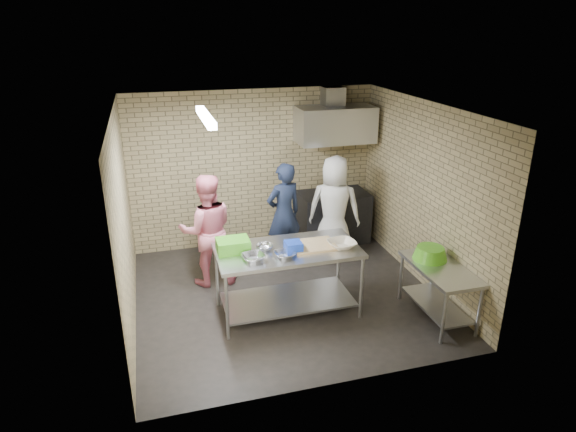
# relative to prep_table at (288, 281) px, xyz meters

# --- Properties ---
(floor) EXTENTS (4.20, 4.20, 0.00)m
(floor) POSITION_rel_prep_table_xyz_m (0.08, 0.43, -0.47)
(floor) COLOR black
(floor) RESTS_ON ground
(ceiling) EXTENTS (4.20, 4.20, 0.00)m
(ceiling) POSITION_rel_prep_table_xyz_m (0.08, 0.43, 2.23)
(ceiling) COLOR black
(ceiling) RESTS_ON ground
(back_wall) EXTENTS (4.20, 0.06, 2.70)m
(back_wall) POSITION_rel_prep_table_xyz_m (0.08, 2.43, 0.88)
(back_wall) COLOR tan
(back_wall) RESTS_ON ground
(front_wall) EXTENTS (4.20, 0.06, 2.70)m
(front_wall) POSITION_rel_prep_table_xyz_m (0.08, -1.57, 0.88)
(front_wall) COLOR tan
(front_wall) RESTS_ON ground
(left_wall) EXTENTS (0.06, 4.00, 2.70)m
(left_wall) POSITION_rel_prep_table_xyz_m (-2.02, 0.43, 0.88)
(left_wall) COLOR tan
(left_wall) RESTS_ON ground
(right_wall) EXTENTS (0.06, 4.00, 2.70)m
(right_wall) POSITION_rel_prep_table_xyz_m (2.18, 0.43, 0.88)
(right_wall) COLOR tan
(right_wall) RESTS_ON ground
(prep_table) EXTENTS (1.89, 0.94, 0.94)m
(prep_table) POSITION_rel_prep_table_xyz_m (0.00, 0.00, 0.00)
(prep_table) COLOR silver
(prep_table) RESTS_ON floor
(side_counter) EXTENTS (0.60, 1.20, 0.75)m
(side_counter) POSITION_rel_prep_table_xyz_m (1.88, -0.67, -0.10)
(side_counter) COLOR silver
(side_counter) RESTS_ON floor
(stove) EXTENTS (1.20, 0.70, 0.90)m
(stove) POSITION_rel_prep_table_xyz_m (1.43, 2.08, -0.02)
(stove) COLOR black
(stove) RESTS_ON floor
(range_hood) EXTENTS (1.30, 0.60, 0.60)m
(range_hood) POSITION_rel_prep_table_xyz_m (1.43, 2.13, 1.63)
(range_hood) COLOR silver
(range_hood) RESTS_ON back_wall
(hood_duct) EXTENTS (0.35, 0.30, 0.30)m
(hood_duct) POSITION_rel_prep_table_xyz_m (1.43, 2.28, 2.08)
(hood_duct) COLOR #A5A8AD
(hood_duct) RESTS_ON back_wall
(wall_shelf) EXTENTS (0.80, 0.20, 0.04)m
(wall_shelf) POSITION_rel_prep_table_xyz_m (1.73, 2.32, 1.45)
(wall_shelf) COLOR #3F2B19
(wall_shelf) RESTS_ON back_wall
(fluorescent_fixture) EXTENTS (0.10, 1.25, 0.08)m
(fluorescent_fixture) POSITION_rel_prep_table_xyz_m (-0.92, 0.43, 2.17)
(fluorescent_fixture) COLOR white
(fluorescent_fixture) RESTS_ON ceiling
(green_crate) EXTENTS (0.42, 0.31, 0.17)m
(green_crate) POSITION_rel_prep_table_xyz_m (-0.70, 0.12, 0.56)
(green_crate) COLOR green
(green_crate) RESTS_ON prep_table
(blue_tub) EXTENTS (0.21, 0.21, 0.14)m
(blue_tub) POSITION_rel_prep_table_xyz_m (0.05, -0.10, 0.54)
(blue_tub) COLOR #183BB7
(blue_tub) RESTS_ON prep_table
(cutting_board) EXTENTS (0.58, 0.44, 0.03)m
(cutting_board) POSITION_rel_prep_table_xyz_m (0.35, -0.02, 0.49)
(cutting_board) COLOR tan
(cutting_board) RESTS_ON prep_table
(mixing_bowl_a) EXTENTS (0.33, 0.33, 0.07)m
(mixing_bowl_a) POSITION_rel_prep_table_xyz_m (-0.50, -0.20, 0.51)
(mixing_bowl_a) COLOR silver
(mixing_bowl_a) RESTS_ON prep_table
(mixing_bowl_b) EXTENTS (0.25, 0.25, 0.07)m
(mixing_bowl_b) POSITION_rel_prep_table_xyz_m (-0.30, 0.05, 0.51)
(mixing_bowl_b) COLOR silver
(mixing_bowl_b) RESTS_ON prep_table
(mixing_bowl_c) EXTENTS (0.30, 0.30, 0.07)m
(mixing_bowl_c) POSITION_rel_prep_table_xyz_m (-0.10, -0.22, 0.50)
(mixing_bowl_c) COLOR #B8BCC0
(mixing_bowl_c) RESTS_ON prep_table
(ceramic_bowl) EXTENTS (0.40, 0.40, 0.09)m
(ceramic_bowl) POSITION_rel_prep_table_xyz_m (0.70, -0.15, 0.52)
(ceramic_bowl) COLOR beige
(ceramic_bowl) RESTS_ON prep_table
(green_basin) EXTENTS (0.46, 0.46, 0.17)m
(green_basin) POSITION_rel_prep_table_xyz_m (1.86, -0.42, 0.36)
(green_basin) COLOR #59C626
(green_basin) RESTS_ON side_counter
(bottle_red) EXTENTS (0.07, 0.07, 0.18)m
(bottle_red) POSITION_rel_prep_table_xyz_m (1.48, 2.32, 1.56)
(bottle_red) COLOR #B22619
(bottle_red) RESTS_ON wall_shelf
(man_navy) EXTENTS (0.70, 0.56, 1.68)m
(man_navy) POSITION_rel_prep_table_xyz_m (0.36, 1.49, 0.37)
(man_navy) COLOR #141932
(man_navy) RESTS_ON floor
(woman_pink) EXTENTS (0.84, 0.65, 1.71)m
(woman_pink) POSITION_rel_prep_table_xyz_m (-0.92, 1.12, 0.38)
(woman_pink) COLOR pink
(woman_pink) RESTS_ON floor
(woman_white) EXTENTS (1.01, 0.87, 1.74)m
(woman_white) POSITION_rel_prep_table_xyz_m (1.19, 1.43, 0.40)
(woman_white) COLOR white
(woman_white) RESTS_ON floor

